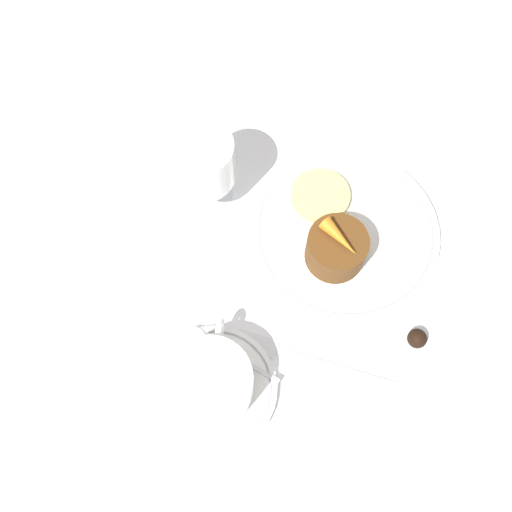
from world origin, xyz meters
TOP-DOWN VIEW (x-y plane):
  - ground_plane at (0.00, 0.00)m, footprint 3.00×3.00m
  - dinner_plate at (0.03, -0.04)m, footprint 0.24×0.24m
  - saucer at (-0.18, 0.09)m, footprint 0.14×0.14m
  - coffee_cup at (-0.18, 0.09)m, footprint 0.12×0.09m
  - spoon at (-0.14, 0.09)m, footprint 0.05×0.12m
  - wine_glass at (0.06, 0.14)m, footprint 0.08×0.08m
  - fork at (-0.13, 0.00)m, footprint 0.04×0.19m
  - dessert_cake at (-0.01, -0.03)m, footprint 0.07×0.07m
  - carrot_garnish at (-0.01, -0.03)m, footprint 0.05×0.05m
  - pineapple_slice at (0.07, -0.00)m, footprint 0.08×0.08m
  - chocolate_truffle at (-0.09, -0.13)m, footprint 0.02×0.02m

SIDE VIEW (x-z plane):
  - ground_plane at x=0.00m, z-range 0.00..0.00m
  - fork at x=-0.13m, z-range 0.00..0.01m
  - saucer at x=-0.18m, z-range 0.00..0.01m
  - dinner_plate at x=0.03m, z-range 0.00..0.02m
  - chocolate_truffle at x=-0.09m, z-range 0.00..0.02m
  - spoon at x=-0.14m, z-range 0.01..0.01m
  - pineapple_slice at x=0.07m, z-range 0.01..0.02m
  - dessert_cake at x=-0.01m, z-range 0.01..0.06m
  - coffee_cup at x=-0.18m, z-range 0.01..0.07m
  - carrot_garnish at x=-0.01m, z-range 0.06..0.08m
  - wine_glass at x=0.06m, z-range 0.02..0.13m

